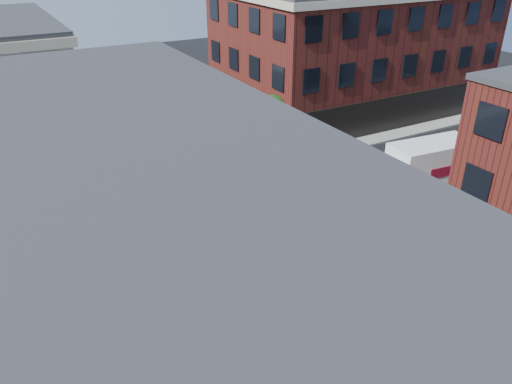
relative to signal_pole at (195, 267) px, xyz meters
name	(u,v)px	position (x,y,z in m)	size (l,w,h in m)	color
ground	(253,220)	(6.72, 6.68, -2.86)	(120.00, 120.00, 0.00)	black
sidewalk_ne	(324,93)	(27.72, 27.68, -2.78)	(30.00, 30.00, 0.15)	gray
building_ne	(352,49)	(27.22, 22.68, 3.14)	(25.00, 16.00, 12.00)	#4E1B13
tree_near	(274,112)	(14.28, 16.65, 0.30)	(2.69, 2.69, 4.49)	black
tree_far	(241,97)	(14.28, 22.65, 0.02)	(2.43, 2.43, 4.07)	black
signal_pole	(195,267)	(0.00, 0.00, 0.00)	(1.29, 1.24, 4.60)	black
box_truck	(422,169)	(18.70, 4.02, -0.87)	(8.62, 3.33, 3.82)	white
traffic_cone	(215,254)	(2.76, 3.86, -2.56)	(0.42, 0.42, 0.62)	#E25B0A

